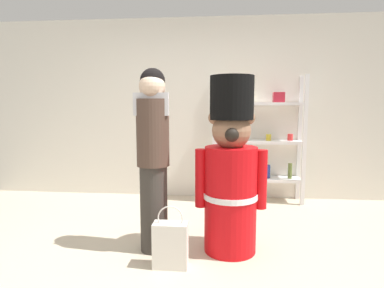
{
  "coord_description": "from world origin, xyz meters",
  "views": [
    {
      "loc": [
        0.34,
        -2.52,
        1.34
      ],
      "look_at": [
        0.07,
        0.32,
        1.0
      ],
      "focal_mm": 29.83,
      "sensor_mm": 36.0,
      "label": 1
    }
  ],
  "objects_px": {
    "merchandise_shelf": "(257,139)",
    "person_shopper": "(153,153)",
    "teddy_bear_guard": "(231,173)",
    "shopping_bag": "(170,244)"
  },
  "relations": [
    {
      "from": "person_shopper",
      "to": "teddy_bear_guard",
      "type": "bearing_deg",
      "value": 4.35
    },
    {
      "from": "teddy_bear_guard",
      "to": "shopping_bag",
      "type": "bearing_deg",
      "value": -144.02
    },
    {
      "from": "person_shopper",
      "to": "shopping_bag",
      "type": "xyz_separation_m",
      "value": [
        0.2,
        -0.31,
        -0.72
      ]
    },
    {
      "from": "teddy_bear_guard",
      "to": "person_shopper",
      "type": "relative_size",
      "value": 0.96
    },
    {
      "from": "merchandise_shelf",
      "to": "teddy_bear_guard",
      "type": "height_order",
      "value": "merchandise_shelf"
    },
    {
      "from": "teddy_bear_guard",
      "to": "shopping_bag",
      "type": "distance_m",
      "value": 0.82
    },
    {
      "from": "merchandise_shelf",
      "to": "shopping_bag",
      "type": "xyz_separation_m",
      "value": [
        -0.9,
        -2.0,
        -0.69
      ]
    },
    {
      "from": "merchandise_shelf",
      "to": "person_shopper",
      "type": "relative_size",
      "value": 1.05
    },
    {
      "from": "merchandise_shelf",
      "to": "teddy_bear_guard",
      "type": "distance_m",
      "value": 1.69
    },
    {
      "from": "teddy_bear_guard",
      "to": "shopping_bag",
      "type": "height_order",
      "value": "teddy_bear_guard"
    }
  ]
}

